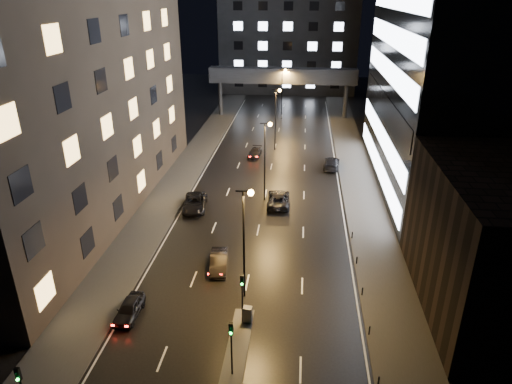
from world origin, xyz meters
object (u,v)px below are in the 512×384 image
car_away_b (219,262)px  car_away_c (195,203)px  car_toward_b (332,163)px  car_toward_a (278,199)px  utility_cabinet (248,314)px  car_away_a (129,309)px  car_away_d (255,153)px

car_away_b → car_away_c: 13.54m
car_toward_b → car_away_b: bearing=73.4°
car_toward_a → utility_cabinet: bearing=85.9°
car_away_a → car_toward_b: bearing=64.1°
car_toward_b → utility_cabinet: 36.86m
car_away_d → utility_cabinet: (3.66, -39.68, 0.19)m
car_away_a → car_away_d: 40.29m
car_toward_a → car_toward_b: size_ratio=1.06×
car_away_b → car_away_a: bearing=-135.1°
car_toward_b → car_away_d: bearing=-11.2°
car_away_b → car_away_c: size_ratio=0.79×
car_away_a → car_toward_b: size_ratio=0.75×
car_away_d → utility_cabinet: 39.85m
car_away_b → car_toward_b: 30.84m
car_toward_a → car_toward_b: 15.41m
car_away_a → car_away_d: car_away_a is taller
car_toward_a → car_toward_b: bearing=-118.9°
car_away_b → utility_cabinet: utility_cabinet is taller
car_away_a → car_toward_a: (10.83, 22.43, 0.10)m
car_away_b → car_toward_a: 15.55m
car_away_a → car_away_c: bearing=88.3°
car_away_c → car_away_d: car_away_c is taller
car_away_d → car_toward_a: car_toward_a is taller
car_toward_a → utility_cabinet: (-1.13, -22.27, 0.03)m
car_away_b → car_away_d: car_away_b is taller
car_away_c → car_toward_a: (10.03, 2.29, -0.00)m
car_toward_a → car_away_a: bearing=63.0°
car_away_c → car_away_d: 20.39m
car_away_c → car_toward_a: size_ratio=1.01×
car_away_c → car_away_d: bearing=68.4°
car_away_a → car_away_d: bearing=82.0°
car_away_b → utility_cabinet: bearing=-70.8°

